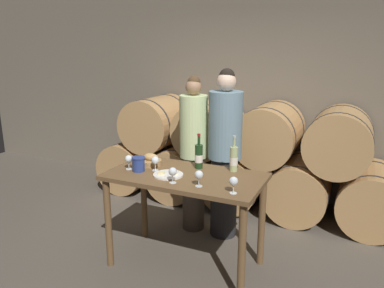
{
  "coord_description": "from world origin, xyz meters",
  "views": [
    {
      "loc": [
        1.4,
        -2.89,
        2.04
      ],
      "look_at": [
        0.0,
        0.15,
        1.17
      ],
      "focal_mm": 35.0,
      "sensor_mm": 36.0,
      "label": 1
    }
  ],
  "objects_px": {
    "person_right": "(225,154)",
    "wine_glass_right": "(199,175)",
    "bread_basket": "(151,161)",
    "wine_glass_center": "(173,172)",
    "blue_crock": "(138,163)",
    "wine_bottle_red": "(199,156)",
    "tasting_table": "(185,188)",
    "person_left": "(193,153)",
    "wine_bottle_white": "(234,159)",
    "wine_glass_left": "(155,161)",
    "cheese_plate": "(168,175)",
    "wine_glass_far_left": "(129,159)",
    "wine_glass_far_right": "(234,182)"
  },
  "relations": [
    {
      "from": "cheese_plate",
      "to": "wine_glass_center",
      "type": "height_order",
      "value": "wine_glass_center"
    },
    {
      "from": "wine_glass_center",
      "to": "wine_glass_right",
      "type": "distance_m",
      "value": 0.23
    },
    {
      "from": "person_right",
      "to": "wine_glass_right",
      "type": "height_order",
      "value": "person_right"
    },
    {
      "from": "person_right",
      "to": "wine_glass_right",
      "type": "distance_m",
      "value": 0.95
    },
    {
      "from": "wine_glass_far_left",
      "to": "wine_glass_center",
      "type": "relative_size",
      "value": 1.0
    },
    {
      "from": "wine_bottle_white",
      "to": "wine_glass_left",
      "type": "bearing_deg",
      "value": -156.46
    },
    {
      "from": "blue_crock",
      "to": "cheese_plate",
      "type": "relative_size",
      "value": 0.5
    },
    {
      "from": "wine_glass_right",
      "to": "wine_glass_far_right",
      "type": "relative_size",
      "value": 1.0
    },
    {
      "from": "wine_bottle_red",
      "to": "wine_glass_left",
      "type": "height_order",
      "value": "wine_bottle_red"
    },
    {
      "from": "person_left",
      "to": "wine_glass_far_left",
      "type": "distance_m",
      "value": 0.87
    },
    {
      "from": "wine_bottle_red",
      "to": "wine_glass_center",
      "type": "relative_size",
      "value": 2.44
    },
    {
      "from": "wine_glass_left",
      "to": "wine_bottle_red",
      "type": "bearing_deg",
      "value": 35.06
    },
    {
      "from": "blue_crock",
      "to": "wine_glass_far_right",
      "type": "relative_size",
      "value": 0.98
    },
    {
      "from": "cheese_plate",
      "to": "person_left",
      "type": "bearing_deg",
      "value": 98.41
    },
    {
      "from": "wine_bottle_red",
      "to": "cheese_plate",
      "type": "distance_m",
      "value": 0.37
    },
    {
      "from": "wine_glass_far_right",
      "to": "bread_basket",
      "type": "bearing_deg",
      "value": 159.73
    },
    {
      "from": "tasting_table",
      "to": "blue_crock",
      "type": "relative_size",
      "value": 10.5
    },
    {
      "from": "person_left",
      "to": "wine_glass_far_right",
      "type": "relative_size",
      "value": 12.63
    },
    {
      "from": "tasting_table",
      "to": "person_left",
      "type": "relative_size",
      "value": 0.81
    },
    {
      "from": "bread_basket",
      "to": "wine_glass_center",
      "type": "relative_size",
      "value": 1.51
    },
    {
      "from": "bread_basket",
      "to": "cheese_plate",
      "type": "xyz_separation_m",
      "value": [
        0.3,
        -0.2,
        -0.04
      ]
    },
    {
      "from": "wine_glass_right",
      "to": "wine_glass_far_right",
      "type": "height_order",
      "value": "same"
    },
    {
      "from": "wine_glass_right",
      "to": "cheese_plate",
      "type": "bearing_deg",
      "value": 159.9
    },
    {
      "from": "tasting_table",
      "to": "cheese_plate",
      "type": "relative_size",
      "value": 5.23
    },
    {
      "from": "wine_bottle_white",
      "to": "wine_glass_right",
      "type": "relative_size",
      "value": 2.45
    },
    {
      "from": "bread_basket",
      "to": "wine_glass_left",
      "type": "height_order",
      "value": "wine_glass_left"
    },
    {
      "from": "wine_bottle_white",
      "to": "wine_glass_far_right",
      "type": "relative_size",
      "value": 2.45
    },
    {
      "from": "wine_glass_far_right",
      "to": "cheese_plate",
      "type": "bearing_deg",
      "value": 166.7
    },
    {
      "from": "wine_bottle_white",
      "to": "blue_crock",
      "type": "bearing_deg",
      "value": -155.38
    },
    {
      "from": "blue_crock",
      "to": "wine_bottle_red",
      "type": "bearing_deg",
      "value": 33.61
    },
    {
      "from": "cheese_plate",
      "to": "wine_glass_right",
      "type": "height_order",
      "value": "wine_glass_right"
    },
    {
      "from": "cheese_plate",
      "to": "wine_glass_far_right",
      "type": "relative_size",
      "value": 1.97
    },
    {
      "from": "cheese_plate",
      "to": "wine_glass_far_left",
      "type": "height_order",
      "value": "wine_glass_far_left"
    },
    {
      "from": "wine_glass_far_left",
      "to": "cheese_plate",
      "type": "bearing_deg",
      "value": -0.33
    },
    {
      "from": "wine_bottle_white",
      "to": "wine_glass_left",
      "type": "distance_m",
      "value": 0.73
    },
    {
      "from": "person_right",
      "to": "wine_glass_left",
      "type": "bearing_deg",
      "value": -119.64
    },
    {
      "from": "person_left",
      "to": "wine_glass_far_left",
      "type": "xyz_separation_m",
      "value": [
        -0.3,
        -0.81,
        0.12
      ]
    },
    {
      "from": "cheese_plate",
      "to": "wine_glass_left",
      "type": "distance_m",
      "value": 0.21
    },
    {
      "from": "wine_glass_far_left",
      "to": "wine_glass_center",
      "type": "xyz_separation_m",
      "value": [
        0.55,
        -0.15,
        0.0
      ]
    },
    {
      "from": "person_right",
      "to": "wine_glass_far_left",
      "type": "height_order",
      "value": "person_right"
    },
    {
      "from": "person_right",
      "to": "cheese_plate",
      "type": "distance_m",
      "value": 0.85
    },
    {
      "from": "bread_basket",
      "to": "person_right",
      "type": "bearing_deg",
      "value": 48.54
    },
    {
      "from": "wine_glass_center",
      "to": "tasting_table",
      "type": "bearing_deg",
      "value": 90.06
    },
    {
      "from": "person_right",
      "to": "blue_crock",
      "type": "height_order",
      "value": "person_right"
    },
    {
      "from": "tasting_table",
      "to": "wine_bottle_white",
      "type": "relative_size",
      "value": 4.2
    },
    {
      "from": "wine_glass_far_left",
      "to": "wine_glass_left",
      "type": "distance_m",
      "value": 0.26
    },
    {
      "from": "blue_crock",
      "to": "wine_glass_left",
      "type": "xyz_separation_m",
      "value": [
        0.13,
        0.08,
        0.02
      ]
    },
    {
      "from": "tasting_table",
      "to": "wine_glass_far_left",
      "type": "bearing_deg",
      "value": -170.91
    },
    {
      "from": "tasting_table",
      "to": "wine_glass_far_left",
      "type": "xyz_separation_m",
      "value": [
        -0.55,
        -0.09,
        0.23
      ]
    },
    {
      "from": "person_right",
      "to": "wine_bottle_red",
      "type": "height_order",
      "value": "person_right"
    }
  ]
}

